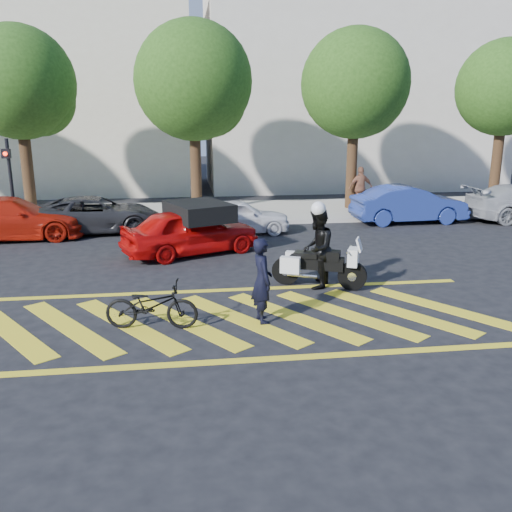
{
  "coord_description": "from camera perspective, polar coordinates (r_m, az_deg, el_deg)",
  "views": [
    {
      "loc": [
        -0.54,
        -10.15,
        3.97
      ],
      "look_at": [
        0.96,
        0.96,
        1.05
      ],
      "focal_mm": 38.0,
      "sensor_mm": 36.0,
      "label": 1
    }
  ],
  "objects": [
    {
      "name": "signal_pole",
      "position": [
        20.86,
        -24.48,
        7.66
      ],
      "size": [
        0.28,
        0.43,
        3.2
      ],
      "color": "black",
      "rests_on": "ground"
    },
    {
      "name": "red_convertible",
      "position": [
        15.95,
        -6.87,
        2.6
      ],
      "size": [
        4.33,
        3.06,
        1.37
      ],
      "primitive_type": "imported",
      "rotation": [
        0.0,
        0.0,
        1.97
      ],
      "color": "#B70908",
      "rests_on": "ground"
    },
    {
      "name": "building_left",
      "position": [
        32.05,
        -21.98,
        15.43
      ],
      "size": [
        16.0,
        8.0,
        10.0
      ],
      "primitive_type": "cube",
      "color": "beige",
      "rests_on": "ground"
    },
    {
      "name": "tree_left",
      "position": [
        22.99,
        -23.33,
        16.02
      ],
      "size": [
        4.2,
        4.2,
        7.26
      ],
      "color": "black",
      "rests_on": "ground"
    },
    {
      "name": "police_motorcycle",
      "position": [
        12.87,
        6.47,
        -0.93
      ],
      "size": [
        2.12,
        1.24,
        1.0
      ],
      "rotation": [
        0.0,
        0.0,
        -0.42
      ],
      "color": "black",
      "rests_on": "ground"
    },
    {
      "name": "crosswalk",
      "position": [
        10.91,
        -4.55,
        -6.76
      ],
      "size": [
        12.33,
        4.0,
        0.01
      ],
      "color": "yellow",
      "rests_on": "ground"
    },
    {
      "name": "bicycle",
      "position": [
        10.53,
        -10.94,
        -5.12
      ],
      "size": [
        1.83,
        0.86,
        0.93
      ],
      "primitive_type": "imported",
      "rotation": [
        0.0,
        0.0,
        1.43
      ],
      "color": "black",
      "rests_on": "ground"
    },
    {
      "name": "parked_right",
      "position": [
        21.37,
        15.79,
        5.26
      ],
      "size": [
        4.33,
        1.66,
        1.41
      ],
      "primitive_type": "imported",
      "rotation": [
        0.0,
        0.0,
        1.61
      ],
      "color": "navy",
      "rests_on": "ground"
    },
    {
      "name": "officer_moto",
      "position": [
        12.75,
        6.46,
        0.8
      ],
      "size": [
        1.03,
        1.13,
        1.9
      ],
      "primitive_type": "imported",
      "rotation": [
        0.0,
        0.0,
        -1.99
      ],
      "color": "black",
      "rests_on": "ground"
    },
    {
      "name": "tree_center",
      "position": [
        22.25,
        -6.25,
        17.42
      ],
      "size": [
        4.6,
        4.6,
        7.56
      ],
      "color": "black",
      "rests_on": "ground"
    },
    {
      "name": "ground",
      "position": [
        10.91,
        -4.34,
        -6.77
      ],
      "size": [
        90.0,
        90.0,
        0.0
      ],
      "primitive_type": "plane",
      "color": "black",
      "rests_on": "ground"
    },
    {
      "name": "parked_mid_right",
      "position": [
        18.65,
        -1.93,
        4.19
      ],
      "size": [
        3.61,
        1.6,
        1.21
      ],
      "primitive_type": "imported",
      "rotation": [
        0.0,
        0.0,
        1.62
      ],
      "color": "silver",
      "rests_on": "ground"
    },
    {
      "name": "parked_mid_left",
      "position": [
        19.62,
        -16.51,
        4.2
      ],
      "size": [
        4.7,
        2.45,
        1.26
      ],
      "primitive_type": "imported",
      "rotation": [
        0.0,
        0.0,
        1.65
      ],
      "color": "black",
      "rests_on": "ground"
    },
    {
      "name": "parked_left",
      "position": [
        19.52,
        -24.47,
        3.63
      ],
      "size": [
        4.93,
        2.31,
        1.39
      ],
      "primitive_type": "imported",
      "rotation": [
        0.0,
        0.0,
        1.65
      ],
      "color": "#A9180A",
      "rests_on": "ground"
    },
    {
      "name": "tree_right",
      "position": [
        23.37,
        10.65,
        17.0
      ],
      "size": [
        4.4,
        4.4,
        7.41
      ],
      "color": "black",
      "rests_on": "ground"
    },
    {
      "name": "sidewalk",
      "position": [
        22.49,
        -6.22,
        4.54
      ],
      "size": [
        60.0,
        5.0,
        0.15
      ],
      "primitive_type": "cube",
      "color": "#9E998E",
      "rests_on": "ground"
    },
    {
      "name": "building_right",
      "position": [
        32.61,
        9.76,
        17.09
      ],
      "size": [
        16.0,
        8.0,
        11.0
      ],
      "primitive_type": "cube",
      "color": "beige",
      "rests_on": "ground"
    },
    {
      "name": "tree_far_right",
      "position": [
        26.1,
        24.85,
        15.44
      ],
      "size": [
        4.0,
        4.0,
        7.1
      ],
      "color": "black",
      "rests_on": "ground"
    },
    {
      "name": "pedestrian_right",
      "position": [
        23.23,
        10.95,
        7.06
      ],
      "size": [
        1.06,
        0.52,
        1.76
      ],
      "primitive_type": "imported",
      "rotation": [
        0.0,
        0.0,
        3.23
      ],
      "color": "#925B42",
      "rests_on": "sidewalk"
    },
    {
      "name": "officer_bike",
      "position": [
        10.56,
        0.64,
        -2.59
      ],
      "size": [
        0.5,
        0.67,
        1.69
      ],
      "primitive_type": "imported",
      "rotation": [
        0.0,
        0.0,
        1.73
      ],
      "color": "black",
      "rests_on": "ground"
    }
  ]
}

